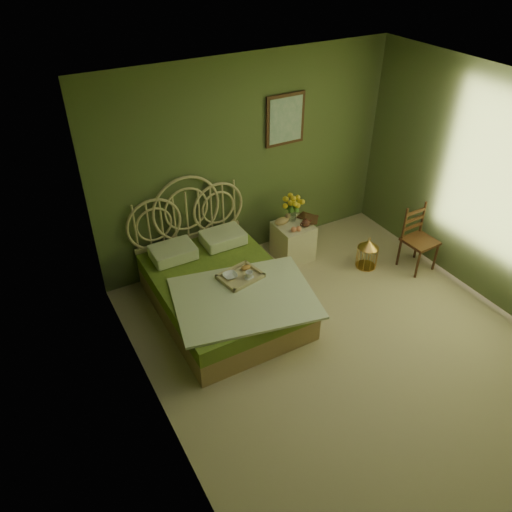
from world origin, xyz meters
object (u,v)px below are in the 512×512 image
bed (221,289)px  nightstand (293,235)px  birdcage (367,254)px  chair (417,234)px

bed → nightstand: (1.30, 0.50, 0.05)m
bed → nightstand: bearing=21.0°
nightstand → birdcage: bearing=-42.8°
nightstand → chair: (1.28, -0.93, 0.13)m
chair → birdcage: 0.67m
nightstand → chair: size_ratio=1.09×
chair → nightstand: bearing=141.5°
bed → birdcage: bearing=-4.8°
nightstand → chair: nightstand is taller
bed → chair: size_ratio=2.49×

